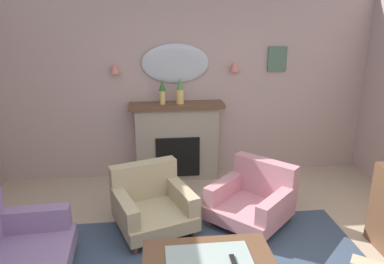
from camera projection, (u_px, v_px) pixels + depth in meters
name	position (u px, v px, depth m)	size (l,w,h in m)	color
wall_back	(187.00, 84.00, 5.49)	(6.47, 0.10, 2.79)	#B29993
fireplace	(177.00, 142.00, 5.51)	(1.36, 0.36, 1.16)	gray
mantel_vase_centre	(162.00, 91.00, 5.22)	(0.10, 0.10, 0.35)	tan
mantel_vase_right	(180.00, 92.00, 5.26)	(0.11, 0.11, 0.36)	tan
wall_mirror	(175.00, 63.00, 5.30)	(0.96, 0.06, 0.56)	#B2BCC6
wall_sconce_left	(115.00, 68.00, 5.18)	(0.14, 0.14, 0.14)	#D17066
wall_sconce_right	(234.00, 66.00, 5.36)	(0.14, 0.14, 0.14)	#D17066
framed_picture	(277.00, 59.00, 5.46)	(0.28, 0.03, 0.36)	#4C6B56
coffee_table	(208.00, 262.00, 3.14)	(1.10, 0.60, 0.45)	brown
tv_remote	(233.00, 261.00, 3.04)	(0.04, 0.16, 0.02)	black
armchair_near_fireplace	(254.00, 198.00, 4.40)	(1.15, 1.15, 0.71)	#B77A84
armchair_by_coffee_table	(151.00, 202.00, 4.29)	(1.03, 1.04, 0.71)	tan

